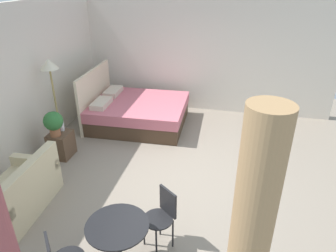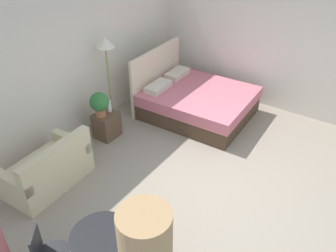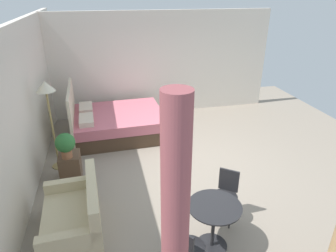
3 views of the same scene
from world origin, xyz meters
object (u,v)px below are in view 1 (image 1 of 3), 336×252
couch (18,194)px  floor_lamp (50,73)px  cafe_chair_near_window (163,213)px  bed (136,112)px  balcony_table (118,239)px  potted_plant (53,122)px  nightstand (61,145)px  vase (62,125)px

couch → floor_lamp: size_ratio=0.76×
cafe_chair_near_window → bed: bearing=23.4°
balcony_table → potted_plant: bearing=44.3°
nightstand → cafe_chair_near_window: cafe_chair_near_window is taller
vase → balcony_table: 3.13m
nightstand → couch: bearing=-173.4°
nightstand → potted_plant: bearing=172.0°
bed → vase: 1.90m
couch → floor_lamp: floor_lamp is taller
potted_plant → nightstand: bearing=-8.0°
nightstand → floor_lamp: size_ratio=0.28×
bed → cafe_chair_near_window: bearing=-156.6°
bed → floor_lamp: bearing=134.4°
bed → nightstand: 1.98m
nightstand → potted_plant: size_ratio=1.05×
bed → potted_plant: (-1.81, 1.00, 0.47)m
potted_plant → balcony_table: potted_plant is taller
nightstand → cafe_chair_near_window: 3.01m
balcony_table → floor_lamp: bearing=41.1°
nightstand → cafe_chair_near_window: (-1.71, -2.47, 0.26)m
nightstand → floor_lamp: (0.47, 0.28, 1.30)m
vase → floor_lamp: (0.35, 0.28, 0.93)m
vase → cafe_chair_near_window: size_ratio=0.27×
floor_lamp → vase: bearing=-141.0°
bed → floor_lamp: floor_lamp is taller
bed → potted_plant: 2.12m
potted_plant → vase: (0.22, -0.01, -0.17)m
bed → floor_lamp: 2.16m
couch → potted_plant: size_ratio=2.85×
vase → balcony_table: (-2.35, -2.07, -0.12)m
nightstand → vase: size_ratio=2.22×
bed → vase: (-1.59, 0.99, 0.30)m
couch → balcony_table: (-0.68, -1.89, 0.22)m
floor_lamp → cafe_chair_near_window: 3.66m
bed → couch: bed is taller
couch → floor_lamp: bearing=12.9°
balcony_table → vase: bearing=41.4°
balcony_table → couch: bearing=70.1°
couch → vase: couch is taller
vase → balcony_table: size_ratio=0.31×
nightstand → cafe_chair_near_window: size_ratio=0.60×
nightstand → balcony_table: (-2.23, -2.06, 0.25)m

